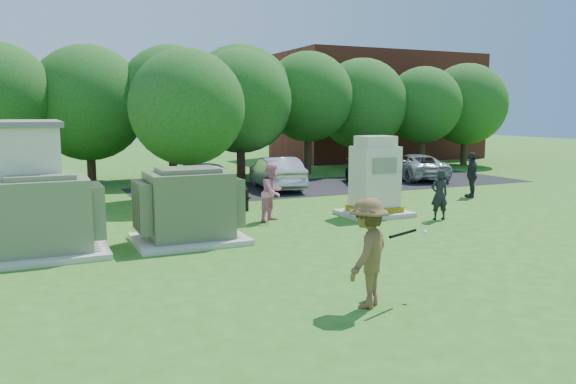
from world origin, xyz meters
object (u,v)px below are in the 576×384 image
person_by_generator (439,195)px  car_dark (366,172)px  transformer_right (189,207)px  generator_cabinet (375,181)px  person_walking_right (472,175)px  car_silver_b (414,167)px  picnic_table (218,196)px  batter (368,253)px  car_silver_a (276,173)px  car_white (209,178)px  transformer_left (43,218)px  person_at_picnic (272,192)px

person_by_generator → car_dark: person_by_generator is taller
transformer_right → generator_cabinet: size_ratio=1.08×
person_walking_right → car_silver_b: (1.77, 6.31, -0.28)m
picnic_table → person_by_generator: bearing=-38.1°
batter → car_silver_a: batter is taller
batter → car_white: 15.50m
car_white → car_silver_a: (3.27, 0.03, 0.05)m
transformer_right → car_silver_b: 17.50m
transformer_left → batter: 8.47m
generator_cabinet → car_silver_b: 11.34m
batter → person_by_generator: bearing=-174.8°
transformer_right → car_white: bearing=70.2°
generator_cabinet → person_walking_right: 6.34m
transformer_right → car_dark: bearing=37.9°
picnic_table → person_walking_right: size_ratio=1.04×
car_silver_b → batter: bearing=63.8°
person_by_generator → car_silver_b: person_by_generator is taller
transformer_right → car_silver_b: (14.72, 9.46, -0.29)m
transformer_right → car_white: transformer_right is taller
car_dark → person_by_generator: bearing=-84.5°
person_walking_right → car_silver_a: size_ratio=0.42×
car_white → car_silver_a: size_ratio=0.90×
transformer_right → car_silver_a: bearing=54.1°
generator_cabinet → car_silver_b: generator_cabinet is taller
transformer_right → car_dark: size_ratio=0.71×
person_by_generator → car_dark: (2.81, 9.04, -0.24)m
transformer_left → person_at_picnic: bearing=14.6°
transformer_left → generator_cabinet: bearing=6.8°
transformer_left → car_white: 11.25m
car_silver_a → car_dark: car_silver_a is taller
generator_cabinet → person_walking_right: size_ratio=1.44×
person_walking_right → car_white: person_walking_right is taller
generator_cabinet → car_dark: (4.36, 7.50, -0.61)m
person_walking_right → car_dark: person_walking_right is taller
transformer_left → generator_cabinet: (10.60, 1.26, 0.24)m
car_silver_b → picnic_table: bearing=34.4°
generator_cabinet → person_by_generator: size_ratio=1.64×
person_by_generator → person_walking_right: (4.49, 3.43, 0.12)m
car_silver_a → car_dark: size_ratio=1.10×
person_walking_right → generator_cabinet: bearing=-43.9°
car_silver_b → car_dark: bearing=24.4°
person_by_generator → person_at_picnic: (-5.18, 2.10, 0.12)m
transformer_left → person_at_picnic: size_ratio=1.56×
generator_cabinet → car_silver_a: size_ratio=0.60×
person_by_generator → car_silver_a: (-1.99, 9.21, -0.09)m
car_silver_a → car_silver_b: (8.26, 0.54, -0.08)m
person_by_generator → person_at_picnic: 5.59m
batter → car_white: size_ratio=0.49×
car_dark → car_white: bearing=-158.2°
picnic_table → car_silver_a: 6.04m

